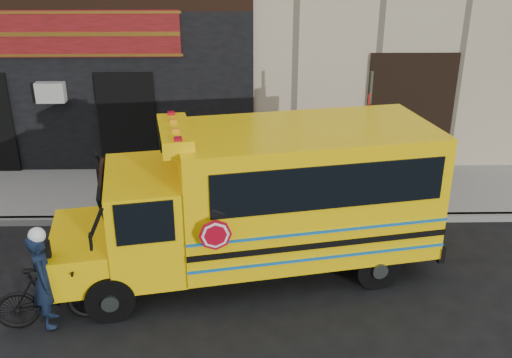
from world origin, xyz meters
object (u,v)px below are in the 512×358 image
Objects in this scene: sign_pole at (366,144)px; bicycle at (52,295)px; cyclist at (45,283)px; school_bus at (268,196)px.

bicycle is (-5.59, -3.39, -1.30)m from sign_pole.
school_bus is at bearing -80.07° from cyclist.
school_bus is 3.94m from bicycle.
sign_pole reaches higher than cyclist.
sign_pole is 1.89× the size of bicycle.
cyclist is (-5.65, -3.45, -1.03)m from sign_pole.
sign_pole is at bearing -72.79° from bicycle.
sign_pole reaches higher than bicycle.
cyclist is at bearing -155.46° from school_bus.
sign_pole is (2.11, 1.83, 0.33)m from school_bus.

